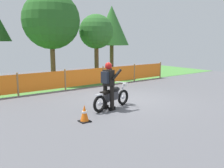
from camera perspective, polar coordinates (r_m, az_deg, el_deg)
The scene contains 9 objects.
ground at distance 10.20m, azimuth 3.42°, elevation -3.74°, with size 24.00×24.00×0.02m, color #5B5B60.
grass_verge at distance 15.60m, azimuth -11.90°, elevation 0.95°, with size 24.00×6.09×0.01m, color #4C8C3D.
barrier_fence at distance 12.84m, azimuth -6.30°, elevation 1.59°, with size 11.52×0.08×1.05m.
tree_near_left at distance 14.95m, azimuth -14.04°, elevation 14.21°, with size 3.32×3.32×5.24m.
tree_near_right at distance 16.10m, azimuth -3.71°, elevation 12.06°, with size 2.21×2.21×4.12m.
tree_rightmost at distance 18.23m, azimuth -0.08°, elevation 13.44°, with size 2.53×2.53×4.92m.
motorcycle_lead at distance 8.81m, azimuth 0.04°, elevation -2.96°, with size 1.87×0.67×0.90m.
rider_lead at distance 8.55m, azimuth -0.85°, elevation 0.17°, with size 0.75×0.64×1.69m.
traffic_cone at distance 7.46m, azimuth -6.47°, elevation -6.85°, with size 0.32×0.32×0.53m.
Camera 1 is at (-6.35, -7.60, 2.43)m, focal length 39.06 mm.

